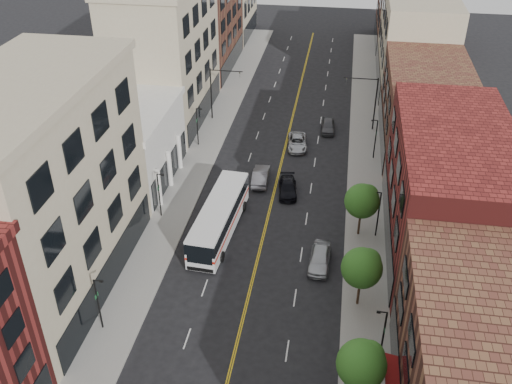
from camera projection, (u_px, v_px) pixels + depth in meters
The scene contains 27 objects.
sidewalk_left at pixel (197, 165), 68.44m from camera, with size 4.00×110.00×0.15m, color gray.
sidewalk_right at pixel (365, 178), 65.79m from camera, with size 4.00×110.00×0.15m, color gray.
bldg_l_tanoffice at pixel (40, 196), 46.25m from camera, with size 10.00×22.00×18.00m, color tan.
bldg_l_white at pixel (125, 147), 63.93m from camera, with size 10.00×14.00×8.00m, color silver.
bldg_l_far_a at pixel (165, 54), 75.39m from camera, with size 10.00×20.00×18.00m, color tan.
bldg_l_far_b at pixel (202, 23), 92.85m from camera, with size 10.00×20.00×15.00m, color brown.
bldg_r_mid at pixel (449, 191), 52.52m from camera, with size 10.00×22.00×12.00m, color #591917.
bldg_r_far_a at pixel (426, 108), 70.54m from camera, with size 10.00×20.00×10.00m, color brown.
bldg_r_far_b at pixel (416, 40), 86.94m from camera, with size 10.00×22.00×14.00m, color tan.
bldg_r_far_c at pixel (406, 14), 104.40m from camera, with size 10.00×18.00×11.00m, color brown.
tree_r_1 at pixel (363, 363), 37.94m from camera, with size 3.40×3.40×5.59m.
tree_r_2 at pixel (363, 267), 46.27m from camera, with size 3.40×3.40×5.59m.
tree_r_3 at pixel (363, 200), 54.59m from camera, with size 3.40×3.40×5.59m.
lamp_l_1 at pixel (98, 301), 44.53m from camera, with size 0.81×0.55×5.05m.
lamp_l_2 at pixel (159, 193), 57.85m from camera, with size 0.81×0.55×5.05m.
lamp_l_3 at pixel (198, 124), 71.17m from camera, with size 0.81×0.55×5.05m.
lamp_r_1 at pixel (383, 334), 41.63m from camera, with size 0.81×0.55×5.05m.
lamp_r_2 at pixel (378, 212), 54.95m from camera, with size 0.81×0.55×5.05m.
lamp_r_3 at pixel (375, 137), 68.27m from camera, with size 0.81×0.55×5.05m.
signal_mast_left at pixel (216, 88), 76.84m from camera, with size 4.49×0.18×7.20m.
signal_mast_right at pixel (370, 97), 74.12m from camera, with size 4.49×0.18×7.20m.
city_bus at pixel (219, 216), 56.09m from camera, with size 3.77×13.17×3.35m.
car_parked_far at pixel (320, 258), 52.39m from camera, with size 1.94×4.83×1.64m, color #AAADB2.
car_lane_behind at pixel (261, 176), 64.86m from camera, with size 1.73×4.96×1.63m, color #545359.
car_lane_a at pixel (288, 188), 62.91m from camera, with size 1.93×4.76×1.38m, color black.
car_lane_b at pixel (297, 142), 71.99m from camera, with size 2.37×5.15×1.43m, color #B3B6BB.
car_lane_c at pixel (328, 126), 75.89m from camera, with size 1.77×4.41×1.50m, color #454549.
Camera 1 is at (6.42, -22.59, 34.14)m, focal length 40.00 mm.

